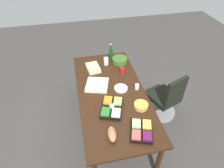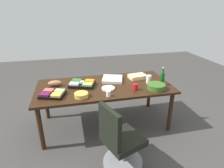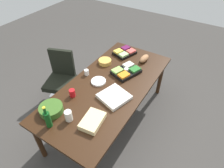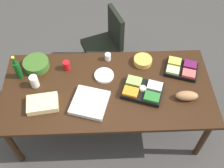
# 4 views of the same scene
# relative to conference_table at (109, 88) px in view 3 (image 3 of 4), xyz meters

# --- Properties ---
(ground_plane) EXTENTS (10.00, 10.00, 0.00)m
(ground_plane) POSITION_rel_conference_table_xyz_m (0.00, 0.00, -0.72)
(ground_plane) COLOR #403D3A
(conference_table) EXTENTS (2.32, 1.08, 0.79)m
(conference_table) POSITION_rel_conference_table_xyz_m (0.00, 0.00, 0.00)
(conference_table) COLOR black
(conference_table) RESTS_ON ground
(office_chair) EXTENTS (0.62, 0.62, 0.96)m
(office_chair) POSITION_rel_conference_table_xyz_m (-0.01, 1.03, -0.36)
(office_chair) COLOR gray
(office_chair) RESTS_ON ground
(red_solo_cup) EXTENTS (0.08, 0.08, 0.11)m
(red_solo_cup) POSITION_rel_conference_table_xyz_m (-0.46, 0.30, 0.13)
(red_solo_cup) COLOR red
(red_solo_cup) RESTS_ON conference_table
(paper_cup) EXTENTS (0.07, 0.07, 0.09)m
(paper_cup) POSITION_rel_conference_table_xyz_m (0.02, 0.43, 0.12)
(paper_cup) COLOR white
(paper_cup) RESTS_ON conference_table
(chip_bowl) EXTENTS (0.23, 0.23, 0.07)m
(chip_bowl) POSITION_rel_conference_table_xyz_m (0.43, 0.36, 0.10)
(chip_bowl) COLOR gold
(chip_bowl) RESTS_ON conference_table
(veggie_tray) EXTENTS (0.50, 0.42, 0.09)m
(veggie_tray) POSITION_rel_conference_table_xyz_m (0.38, -0.07, 0.11)
(veggie_tray) COLOR black
(veggie_tray) RESTS_ON conference_table
(mayo_jar) EXTENTS (0.11, 0.11, 0.14)m
(mayo_jar) POSITION_rel_conference_table_xyz_m (-0.80, 0.07, 0.14)
(mayo_jar) COLOR white
(mayo_jar) RESTS_ON conference_table
(paper_plate_stack) EXTENTS (0.27, 0.27, 0.03)m
(paper_plate_stack) POSITION_rel_conference_table_xyz_m (-0.03, 0.17, 0.09)
(paper_plate_stack) COLOR white
(paper_plate_stack) RESTS_ON conference_table
(bread_loaf) EXTENTS (0.25, 0.13, 0.10)m
(bread_loaf) POSITION_rel_conference_table_xyz_m (0.84, -0.17, 0.12)
(bread_loaf) COLOR #A67148
(bread_loaf) RESTS_ON conference_table
(sheet_cake) EXTENTS (0.35, 0.26, 0.07)m
(sheet_cake) POSITION_rel_conference_table_xyz_m (-0.68, -0.20, 0.11)
(sheet_cake) COLOR beige
(sheet_cake) RESTS_ON conference_table
(wine_bottle) EXTENTS (0.08, 0.08, 0.32)m
(wine_bottle) POSITION_rel_conference_table_xyz_m (-0.99, 0.20, 0.19)
(wine_bottle) COLOR #0E4717
(wine_bottle) RESTS_ON conference_table
(salad_bowl) EXTENTS (0.35, 0.35, 0.09)m
(salad_bowl) POSITION_rel_conference_table_xyz_m (-0.82, 0.34, 0.12)
(salad_bowl) COLOR #3A6322
(salad_bowl) RESTS_ON conference_table
(fruit_platter) EXTENTS (0.43, 0.38, 0.07)m
(fruit_platter) POSITION_rel_conference_table_xyz_m (0.86, 0.22, 0.10)
(fruit_platter) COLOR black
(fruit_platter) RESTS_ON conference_table
(pizza_box) EXTENTS (0.45, 0.45, 0.05)m
(pizza_box) POSITION_rel_conference_table_xyz_m (-0.19, -0.20, 0.10)
(pizza_box) COLOR silver
(pizza_box) RESTS_ON conference_table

